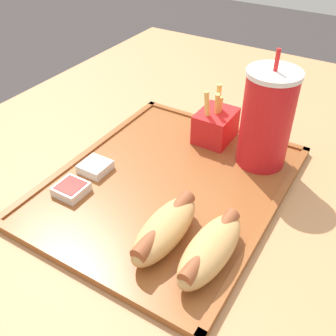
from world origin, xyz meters
TOP-DOWN VIEW (x-y plane):
  - dining_table at (0.00, 0.00)m, footprint 1.36×0.90m
  - food_tray at (0.01, 0.03)m, footprint 0.44×0.36m
  - soda_cup at (-0.13, 0.14)m, footprint 0.09×0.09m
  - hot_dog_far at (0.12, 0.17)m, footprint 0.15×0.06m
  - hot_dog_near at (0.12, 0.10)m, footprint 0.14×0.05m
  - fries_carton at (-0.15, 0.04)m, footprint 0.08×0.06m
  - sauce_cup_mayo at (0.05, -0.09)m, footprint 0.05×0.05m
  - sauce_cup_ketchup at (0.12, -0.09)m, footprint 0.05×0.05m

SIDE VIEW (x-z plane):
  - dining_table at x=0.00m, z-range 0.00..0.78m
  - food_tray at x=0.01m, z-range 0.78..0.79m
  - sauce_cup_mayo at x=0.05m, z-range 0.79..0.81m
  - sauce_cup_ketchup at x=0.12m, z-range 0.79..0.81m
  - hot_dog_far at x=0.12m, z-range 0.79..0.84m
  - hot_dog_near at x=0.12m, z-range 0.79..0.84m
  - fries_carton at x=-0.15m, z-range 0.77..0.87m
  - soda_cup at x=-0.13m, z-range 0.77..0.98m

